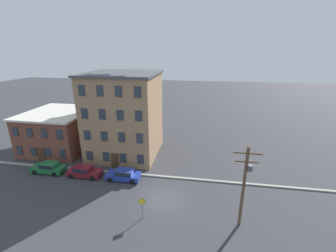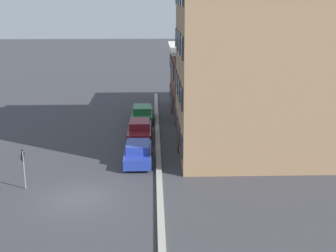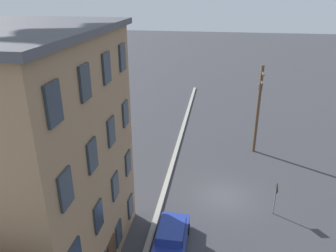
{
  "view_description": "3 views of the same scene",
  "coord_description": "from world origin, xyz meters",
  "px_view_note": "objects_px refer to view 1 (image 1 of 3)",
  "views": [
    {
      "loc": [
        3.96,
        -20.91,
        16.05
      ],
      "look_at": [
        -0.08,
        4.01,
        7.35
      ],
      "focal_mm": 24.0,
      "sensor_mm": 36.0,
      "label": 1
    },
    {
      "loc": [
        24.04,
        4.15,
        10.84
      ],
      "look_at": [
        -1.43,
        5.0,
        3.73
      ],
      "focal_mm": 50.0,
      "sensor_mm": 36.0,
      "label": 2
    },
    {
      "loc": [
        -20.71,
        0.92,
        14.26
      ],
      "look_at": [
        1.54,
        4.46,
        4.76
      ],
      "focal_mm": 35.0,
      "sensor_mm": 36.0,
      "label": 3
    }
  ],
  "objects_px": {
    "car_maroon": "(84,171)",
    "caution_sign": "(142,205)",
    "car_blue": "(124,174)",
    "utility_pole": "(245,184)",
    "car_green": "(49,167)"
  },
  "relations": [
    {
      "from": "utility_pole",
      "to": "car_maroon",
      "type": "bearing_deg",
      "value": 163.06
    },
    {
      "from": "caution_sign",
      "to": "car_maroon",
      "type": "bearing_deg",
      "value": 146.57
    },
    {
      "from": "car_maroon",
      "to": "utility_pole",
      "type": "distance_m",
      "value": 20.4
    },
    {
      "from": "caution_sign",
      "to": "utility_pole",
      "type": "distance_m",
      "value": 9.91
    },
    {
      "from": "car_maroon",
      "to": "car_blue",
      "type": "distance_m",
      "value": 5.48
    },
    {
      "from": "car_green",
      "to": "car_blue",
      "type": "bearing_deg",
      "value": -0.43
    },
    {
      "from": "car_maroon",
      "to": "utility_pole",
      "type": "relative_size",
      "value": 0.54
    },
    {
      "from": "car_green",
      "to": "car_maroon",
      "type": "distance_m",
      "value": 5.24
    },
    {
      "from": "car_blue",
      "to": "car_green",
      "type": "bearing_deg",
      "value": 179.57
    },
    {
      "from": "utility_pole",
      "to": "caution_sign",
      "type": "bearing_deg",
      "value": -176.42
    },
    {
      "from": "car_blue",
      "to": "car_maroon",
      "type": "bearing_deg",
      "value": -179.77
    },
    {
      "from": "car_maroon",
      "to": "caution_sign",
      "type": "height_order",
      "value": "caution_sign"
    },
    {
      "from": "car_maroon",
      "to": "caution_sign",
      "type": "relative_size",
      "value": 1.8
    },
    {
      "from": "car_blue",
      "to": "utility_pole",
      "type": "xyz_separation_m",
      "value": [
        13.68,
        -5.86,
        3.88
      ]
    },
    {
      "from": "car_blue",
      "to": "caution_sign",
      "type": "relative_size",
      "value": 1.8
    }
  ]
}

